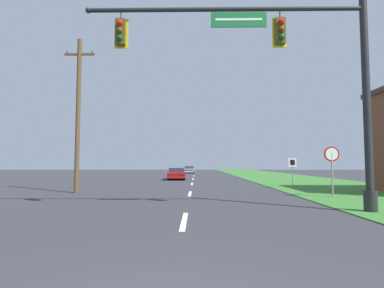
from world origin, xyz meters
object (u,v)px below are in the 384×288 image
object	(u,v)px
route_sign_post	(292,166)
stop_sign	(332,160)
signal_mast	(295,71)
car_ahead	(177,174)
utility_pole_near	(78,112)
far_car	(189,170)

from	to	relation	value
route_sign_post	stop_sign	bearing A→B (deg)	-87.58
signal_mast	stop_sign	world-z (taller)	signal_mast
car_ahead	stop_sign	size ratio (longest dim) A/B	1.80
signal_mast	route_sign_post	world-z (taller)	signal_mast
stop_sign	utility_pole_near	xyz separation A→B (m)	(-13.72, 2.28, 2.84)
far_car	route_sign_post	bearing A→B (deg)	-76.76
signal_mast	route_sign_post	bearing A→B (deg)	73.22
signal_mast	stop_sign	distance (m)	6.36
far_car	utility_pole_near	xyz separation A→B (m)	(-5.69, -36.28, 4.10)
signal_mast	car_ahead	xyz separation A→B (m)	(-5.64, 21.32, -4.40)
far_car	route_sign_post	size ratio (longest dim) A/B	2.28
car_ahead	route_sign_post	xyz separation A→B (m)	(8.63, -11.41, 0.92)
signal_mast	utility_pole_near	distance (m)	12.50
stop_sign	route_sign_post	size ratio (longest dim) A/B	1.23
route_sign_post	utility_pole_near	bearing A→B (deg)	-166.89
far_car	stop_sign	xyz separation A→B (m)	(8.03, -38.56, 1.26)
car_ahead	signal_mast	bearing A→B (deg)	-75.19
car_ahead	utility_pole_near	world-z (taller)	utility_pole_near
stop_sign	car_ahead	bearing A→B (deg)	117.75
signal_mast	stop_sign	xyz separation A→B (m)	(3.22, 4.49, -3.14)
car_ahead	route_sign_post	bearing A→B (deg)	-52.90
stop_sign	route_sign_post	distance (m)	5.44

